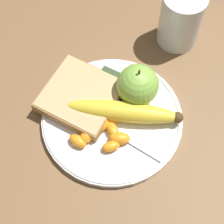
{
  "coord_description": "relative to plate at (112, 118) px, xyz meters",
  "views": [
    {
      "loc": [
        -0.13,
        0.25,
        0.58
      ],
      "look_at": [
        0.0,
        0.0,
        0.03
      ],
      "focal_mm": 60.0,
      "sensor_mm": 36.0,
      "label": 1
    }
  ],
  "objects": [
    {
      "name": "fork",
      "position": [
        0.01,
        0.02,
        0.01
      ],
      "size": [
        0.19,
        0.04,
        0.0
      ],
      "rotation": [
        0.0,
        0.0,
        12.48
      ],
      "color": "silver",
      "rests_on": "plate"
    },
    {
      "name": "banana",
      "position": [
        -0.02,
        -0.01,
        0.02
      ],
      "size": [
        0.19,
        0.1,
        0.03
      ],
      "color": "yellow",
      "rests_on": "plate"
    },
    {
      "name": "orange_segment_2",
      "position": [
        0.01,
        0.02,
        0.01
      ],
      "size": [
        0.02,
        0.03,
        0.02
      ],
      "color": "orange",
      "rests_on": "plate"
    },
    {
      "name": "orange_segment_1",
      "position": [
        -0.01,
        0.02,
        0.01
      ],
      "size": [
        0.03,
        0.03,
        0.02
      ],
      "color": "orange",
      "rests_on": "plate"
    },
    {
      "name": "bread_slice",
      "position": [
        0.06,
        -0.01,
        0.02
      ],
      "size": [
        0.12,
        0.12,
        0.02
      ],
      "color": "olive",
      "rests_on": "plate"
    },
    {
      "name": "orange_segment_5",
      "position": [
        0.02,
        0.05,
        0.01
      ],
      "size": [
        0.03,
        0.04,
        0.02
      ],
      "color": "orange",
      "rests_on": "plate"
    },
    {
      "name": "orange_segment_8",
      "position": [
        0.02,
        0.03,
        0.01
      ],
      "size": [
        0.03,
        0.04,
        0.02
      ],
      "color": "orange",
      "rests_on": "plate"
    },
    {
      "name": "apple",
      "position": [
        -0.02,
        -0.06,
        0.04
      ],
      "size": [
        0.07,
        0.07,
        0.08
      ],
      "color": "#84BC47",
      "rests_on": "plate"
    },
    {
      "name": "ground_plane",
      "position": [
        0.0,
        0.0,
        -0.01
      ],
      "size": [
        3.0,
        3.0,
        0.0
      ],
      "primitive_type": "plane",
      "color": "brown"
    },
    {
      "name": "jam_packet",
      "position": [
        0.04,
        -0.06,
        0.01
      ],
      "size": [
        0.04,
        0.03,
        0.02
      ],
      "color": "silver",
      "rests_on": "plate"
    },
    {
      "name": "juice_glass",
      "position": [
        -0.03,
        -0.21,
        0.04
      ],
      "size": [
        0.08,
        0.08,
        0.11
      ],
      "color": "silver",
      "rests_on": "ground_plane"
    },
    {
      "name": "orange_segment_4",
      "position": [
        -0.02,
        0.05,
        0.01
      ],
      "size": [
        0.03,
        0.03,
        0.02
      ],
      "color": "orange",
      "rests_on": "plate"
    },
    {
      "name": "orange_segment_6",
      "position": [
        0.01,
        0.0,
        0.01
      ],
      "size": [
        0.02,
        0.03,
        0.02
      ],
      "color": "orange",
      "rests_on": "plate"
    },
    {
      "name": "orange_segment_3",
      "position": [
        -0.03,
        0.03,
        0.01
      ],
      "size": [
        0.04,
        0.03,
        0.02
      ],
      "color": "orange",
      "rests_on": "plate"
    },
    {
      "name": "orange_segment_0",
      "position": [
        -0.01,
        0.01,
        0.01
      ],
      "size": [
        0.02,
        0.03,
        0.01
      ],
      "color": "orange",
      "rests_on": "plate"
    },
    {
      "name": "plate",
      "position": [
        0.0,
        0.0,
        0.0
      ],
      "size": [
        0.24,
        0.24,
        0.01
      ],
      "color": "white",
      "rests_on": "ground_plane"
    },
    {
      "name": "orange_segment_7",
      "position": [
        0.03,
        0.07,
        0.01
      ],
      "size": [
        0.03,
        0.02,
        0.02
      ],
      "color": "orange",
      "rests_on": "plate"
    }
  ]
}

